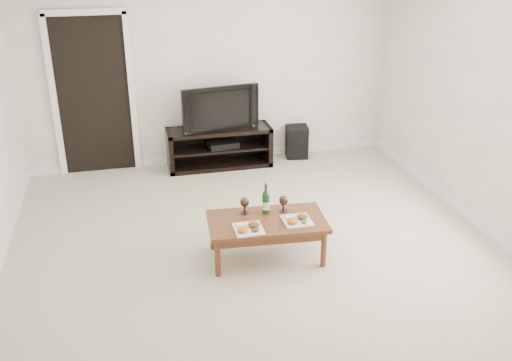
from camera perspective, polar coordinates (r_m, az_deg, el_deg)
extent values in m
plane|color=beige|center=(5.74, 0.39, -7.84)|extent=(5.50, 5.50, 0.00)
cube|color=beige|center=(7.79, -4.54, 11.07)|extent=(5.00, 0.04, 2.60)
cube|color=black|center=(7.75, -15.93, 8.06)|extent=(0.90, 0.02, 2.05)
cube|color=black|center=(7.83, -3.68, 3.33)|extent=(1.41, 0.45, 0.55)
imported|color=black|center=(7.65, -3.79, 7.37)|extent=(1.06, 0.28, 0.60)
cube|color=black|center=(7.81, -3.37, 3.67)|extent=(0.43, 0.34, 0.08)
cube|color=black|center=(8.20, 4.09, 3.91)|extent=(0.35, 0.35, 0.45)
cube|color=brown|center=(5.67, 1.08, -5.83)|extent=(1.19, 0.71, 0.42)
cube|color=white|center=(5.37, -0.77, -4.66)|extent=(0.27, 0.27, 0.07)
cube|color=white|center=(5.53, 4.14, -3.82)|extent=(0.27, 0.27, 0.07)
cylinder|color=#0F3A15|center=(5.62, 1.00, -1.67)|extent=(0.07, 0.07, 0.35)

